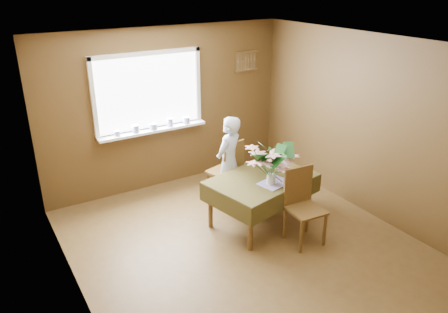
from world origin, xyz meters
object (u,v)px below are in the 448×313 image
dining_table (262,183)px  flower_bouquet (272,161)px  seated_woman (229,163)px  chair_far (228,169)px  chair_near (302,202)px

dining_table → flower_bouquet: (-0.01, -0.21, 0.41)m
dining_table → flower_bouquet: flower_bouquet is taller
seated_woman → flower_bouquet: size_ratio=2.37×
chair_far → chair_near: size_ratio=1.00×
chair_near → seated_woman: seated_woman is taller
seated_woman → flower_bouquet: bearing=71.4°
dining_table → seated_woman: (-0.13, 0.63, 0.10)m
chair_far → seated_woman: 0.21m
chair_near → dining_table: bearing=112.4°
dining_table → chair_near: bearing=-84.3°
chair_far → chair_near: bearing=84.3°
flower_bouquet → dining_table: bearing=87.0°
seated_woman → flower_bouquet: seated_woman is taller
flower_bouquet → chair_far: bearing=93.0°
chair_far → chair_near: (0.25, -1.35, 0.00)m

